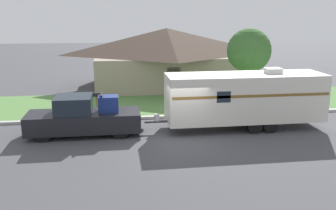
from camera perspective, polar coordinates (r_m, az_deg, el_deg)
name	(u,v)px	position (r m, az deg, el deg)	size (l,w,h in m)	color
ground_plane	(183,138)	(18.55, 2.32, -5.07)	(120.00, 120.00, 0.00)	#47474C
curb_strip	(172,116)	(22.06, 0.57, -1.74)	(80.00, 0.30, 0.14)	beige
lawn_strip	(164,103)	(25.57, -0.65, 0.34)	(80.00, 7.00, 0.03)	#568442
house_across_street	(167,56)	(31.34, -0.21, 7.45)	(12.53, 8.30, 4.77)	gray
pickup_truck	(83,118)	(19.27, -12.78, -1.88)	(5.72, 2.01, 2.09)	black
travel_trailer	(245,97)	(20.16, 11.62, 1.19)	(9.46, 2.36, 3.20)	black
mailbox	(97,98)	(22.62, -10.82, 1.02)	(0.48, 0.20, 1.40)	brown
tree_in_yard	(249,51)	(25.04, 12.24, 8.08)	(2.86, 2.86, 5.05)	brown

